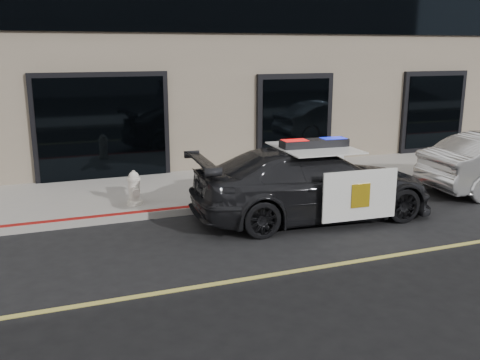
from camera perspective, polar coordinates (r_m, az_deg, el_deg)
name	(u,v)px	position (r m, az deg, el deg)	size (l,w,h in m)	color
ground	(232,282)	(8.26, -0.89, -10.78)	(120.00, 120.00, 0.00)	black
sidewalk_n	(157,192)	(13.01, -8.82, -1.32)	(60.00, 3.50, 0.15)	gray
police_car	(313,183)	(11.15, 7.80, -0.29)	(2.63, 5.29, 1.66)	black
fire_hydrant	(134,189)	(11.74, -11.20, -0.93)	(0.34, 0.47, 0.75)	silver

